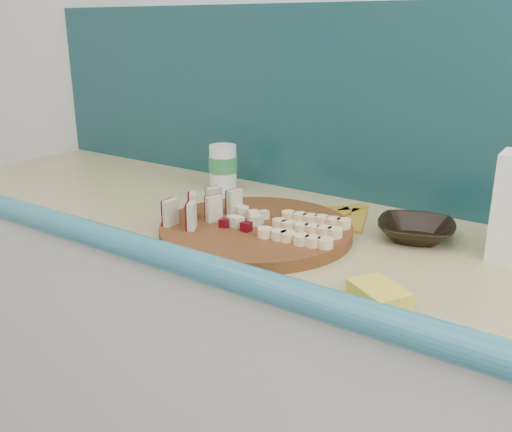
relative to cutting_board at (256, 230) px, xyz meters
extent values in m
cube|color=white|center=(-0.08, 0.40, 0.38)|extent=(3.60, 0.04, 2.60)
cube|color=white|center=(0.02, 0.10, -0.48)|extent=(2.20, 0.60, 0.88)
cube|color=tan|center=(0.02, 0.10, -0.03)|extent=(2.20, 0.60, 0.03)
cube|color=teal|center=(0.02, -0.20, -0.03)|extent=(2.20, 0.06, 0.03)
cube|color=teal|center=(0.02, 0.39, 0.24)|extent=(2.20, 0.02, 0.50)
cylinder|color=#4F2C11|center=(0.00, 0.00, 0.00)|extent=(0.49, 0.49, 0.03)
cube|color=beige|center=(-0.15, -0.11, 0.04)|extent=(0.02, 0.04, 0.06)
cube|color=#4F050E|center=(-0.16, -0.11, 0.04)|extent=(0.01, 0.04, 0.06)
cube|color=beige|center=(-0.14, -0.04, 0.04)|extent=(0.02, 0.04, 0.06)
cube|color=#4F050E|center=(-0.15, -0.05, 0.04)|extent=(0.01, 0.04, 0.06)
cube|color=beige|center=(-0.14, 0.02, 0.04)|extent=(0.02, 0.04, 0.06)
cube|color=#4F050E|center=(-0.14, 0.02, 0.04)|extent=(0.01, 0.04, 0.06)
cube|color=beige|center=(-0.10, -0.10, 0.04)|extent=(0.02, 0.04, 0.06)
cube|color=#4F050E|center=(-0.11, -0.10, 0.04)|extent=(0.01, 0.04, 0.06)
cube|color=beige|center=(-0.09, -0.04, 0.04)|extent=(0.02, 0.04, 0.06)
cube|color=#4F050E|center=(-0.10, -0.04, 0.04)|extent=(0.01, 0.04, 0.06)
cube|color=beige|center=(-0.08, 0.03, 0.04)|extent=(0.02, 0.04, 0.06)
cube|color=#4F050E|center=(-0.09, 0.03, 0.04)|extent=(0.01, 0.04, 0.06)
cube|color=beige|center=(-0.02, 0.00, 0.02)|extent=(0.02, 0.02, 0.02)
cube|color=beige|center=(-0.01, 0.01, 0.02)|extent=(0.02, 0.02, 0.02)
cube|color=#4F050E|center=(-0.02, 0.02, 0.02)|extent=(0.02, 0.02, 0.02)
cube|color=beige|center=(-0.03, 0.01, 0.02)|extent=(0.02, 0.02, 0.02)
cube|color=beige|center=(-0.04, 0.01, 0.02)|extent=(0.02, 0.02, 0.02)
cube|color=beige|center=(-0.05, 0.00, 0.02)|extent=(0.02, 0.02, 0.02)
cube|color=beige|center=(-0.04, -0.01, 0.02)|extent=(0.02, 0.02, 0.02)
cube|color=beige|center=(-0.04, -0.02, 0.02)|extent=(0.02, 0.02, 0.02)
cube|color=#4F050E|center=(-0.02, -0.03, 0.02)|extent=(0.02, 0.02, 0.02)
cube|color=beige|center=(-0.02, -0.02, 0.02)|extent=(0.02, 0.02, 0.02)
cube|color=beige|center=(0.00, -0.01, 0.02)|extent=(0.02, 0.02, 0.02)
cylinder|color=#FEDF9B|center=(0.06, -0.05, 0.02)|extent=(0.03, 0.03, 0.02)
cylinder|color=#FEDF9B|center=(0.09, -0.05, 0.02)|extent=(0.03, 0.03, 0.02)
cylinder|color=#FEDF9B|center=(0.11, -0.05, 0.02)|extent=(0.03, 0.03, 0.02)
cylinder|color=#FEDF9B|center=(0.14, -0.04, 0.02)|extent=(0.03, 0.03, 0.02)
cylinder|color=#FEDF9B|center=(0.16, -0.04, 0.02)|extent=(0.03, 0.03, 0.02)
cylinder|color=#FEDF9B|center=(0.19, -0.03, 0.02)|extent=(0.03, 0.03, 0.02)
cylinder|color=#FEDF9B|center=(0.05, 0.01, 0.02)|extent=(0.03, 0.03, 0.02)
cylinder|color=#FEDF9B|center=(0.08, 0.01, 0.02)|extent=(0.03, 0.03, 0.02)
cylinder|color=#FEDF9B|center=(0.10, 0.02, 0.02)|extent=(0.03, 0.03, 0.02)
cylinder|color=#FEDF9B|center=(0.13, 0.02, 0.02)|extent=(0.03, 0.03, 0.02)
cylinder|color=#FEDF9B|center=(0.15, 0.02, 0.02)|extent=(0.03, 0.03, 0.02)
cylinder|color=#FEDF9B|center=(0.18, 0.03, 0.02)|extent=(0.03, 0.03, 0.02)
cylinder|color=#FEDF9B|center=(0.04, 0.07, 0.02)|extent=(0.03, 0.03, 0.02)
cylinder|color=#FEDF9B|center=(0.07, 0.08, 0.02)|extent=(0.03, 0.03, 0.02)
cylinder|color=#FEDF9B|center=(0.09, 0.08, 0.02)|extent=(0.03, 0.03, 0.02)
cylinder|color=#FEDF9B|center=(0.12, 0.08, 0.02)|extent=(0.03, 0.03, 0.02)
cylinder|color=#FEDF9B|center=(0.14, 0.09, 0.02)|extent=(0.03, 0.03, 0.02)
cylinder|color=#FEDF9B|center=(0.17, 0.09, 0.02)|extent=(0.03, 0.03, 0.02)
imported|color=black|center=(0.30, 0.18, 0.01)|extent=(0.21, 0.21, 0.04)
cylinder|color=white|center=(-0.29, 0.25, 0.05)|extent=(0.08, 0.08, 0.13)
cylinder|color=#328A46|center=(-0.29, 0.25, 0.06)|extent=(0.08, 0.08, 0.04)
cube|color=yellow|center=(0.35, -0.14, 0.00)|extent=(0.12, 0.11, 0.03)
cube|color=gold|center=(0.02, 0.23, -0.01)|extent=(0.15, 0.15, 0.01)
cube|color=gold|center=(0.09, 0.25, -0.01)|extent=(0.07, 0.18, 0.01)
cube|color=gold|center=(0.14, 0.22, -0.01)|extent=(0.09, 0.17, 0.01)
camera|label=1|loc=(0.68, -0.97, 0.44)|focal=40.00mm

